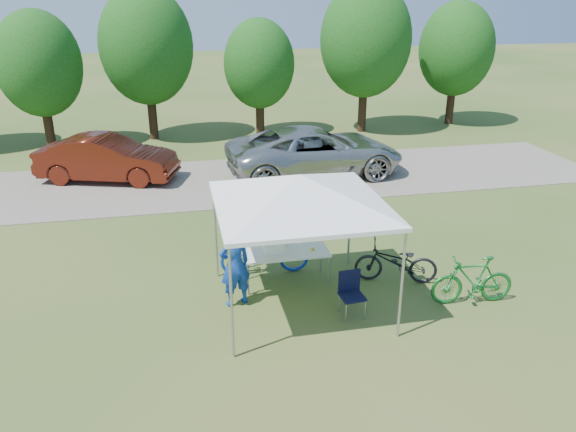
# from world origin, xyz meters

# --- Properties ---
(ground) EXTENTS (100.00, 100.00, 0.00)m
(ground) POSITION_xyz_m (0.00, 0.00, 0.00)
(ground) COLOR #2D5119
(ground) RESTS_ON ground
(gravel_strip) EXTENTS (24.00, 5.00, 0.02)m
(gravel_strip) POSITION_xyz_m (0.00, 8.00, 0.01)
(gravel_strip) COLOR gray
(gravel_strip) RESTS_ON ground
(canopy) EXTENTS (4.53, 4.53, 3.00)m
(canopy) POSITION_xyz_m (0.00, 0.00, 2.65)
(canopy) COLOR #A5A5AA
(canopy) RESTS_ON ground
(treeline) EXTENTS (24.89, 4.28, 6.30)m
(treeline) POSITION_xyz_m (-0.29, 14.05, 3.53)
(treeline) COLOR #382314
(treeline) RESTS_ON ground
(folding_table) EXTENTS (1.82, 0.76, 0.75)m
(folding_table) POSITION_xyz_m (-0.09, 0.88, 0.70)
(folding_table) COLOR white
(folding_table) RESTS_ON ground
(folding_chair) EXTENTS (0.48, 0.49, 0.87)m
(folding_chair) POSITION_xyz_m (0.90, -0.54, 0.51)
(folding_chair) COLOR black
(folding_chair) RESTS_ON ground
(cooler) EXTENTS (0.44, 0.30, 0.32)m
(cooler) POSITION_xyz_m (-0.35, 0.88, 0.91)
(cooler) COLOR white
(cooler) RESTS_ON folding_table
(ice_cream_cup) EXTENTS (0.07, 0.07, 0.06)m
(ice_cream_cup) POSITION_xyz_m (0.48, 0.83, 0.77)
(ice_cream_cup) COLOR gold
(ice_cream_cup) RESTS_ON folding_table
(cyclist) EXTENTS (0.74, 0.61, 1.76)m
(cyclist) POSITION_xyz_m (-1.24, 0.25, 0.88)
(cyclist) COLOR #143BA5
(cyclist) RESTS_ON ground
(bike_blue) EXTENTS (2.00, 0.79, 1.03)m
(bike_blue) POSITION_xyz_m (-0.45, 1.44, 0.52)
(bike_blue) COLOR #153DBF
(bike_blue) RESTS_ON ground
(bike_green) EXTENTS (1.72, 0.63, 1.01)m
(bike_green) POSITION_xyz_m (3.39, -0.67, 0.51)
(bike_green) COLOR #186C29
(bike_green) RESTS_ON ground
(bike_dark) EXTENTS (1.86, 1.15, 0.92)m
(bike_dark) POSITION_xyz_m (2.23, 0.46, 0.46)
(bike_dark) COLOR black
(bike_dark) RESTS_ON ground
(minivan) EXTENTS (6.10, 3.19, 1.64)m
(minivan) POSITION_xyz_m (2.38, 7.99, 0.84)
(minivan) COLOR #B3B3AE
(minivan) RESTS_ON gravel_strip
(sedan) EXTENTS (4.73, 2.82, 1.47)m
(sedan) POSITION_xyz_m (-4.39, 8.89, 0.76)
(sedan) COLOR #571A0E
(sedan) RESTS_ON gravel_strip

